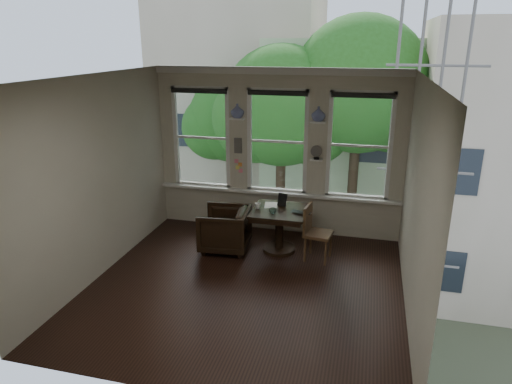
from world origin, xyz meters
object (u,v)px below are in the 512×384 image
(table, at_px, (279,230))
(laptop, at_px, (300,214))
(armchair_left, at_px, (225,229))
(side_chair_right, at_px, (318,233))
(mug, at_px, (258,206))

(table, height_order, laptop, laptop)
(table, xyz_separation_m, laptop, (0.37, -0.14, 0.39))
(armchair_left, height_order, side_chair_right, side_chair_right)
(armchair_left, xyz_separation_m, mug, (0.55, 0.14, 0.43))
(side_chair_right, height_order, mug, side_chair_right)
(side_chair_right, relative_size, mug, 8.80)
(armchair_left, bearing_deg, mug, 99.28)
(side_chair_right, bearing_deg, mug, 91.40)
(table, distance_m, armchair_left, 0.93)
(armchair_left, bearing_deg, side_chair_right, 85.46)
(armchair_left, distance_m, mug, 0.71)
(table, relative_size, side_chair_right, 0.98)
(table, bearing_deg, mug, -174.20)
(mug, bearing_deg, laptop, -7.63)
(side_chair_right, bearing_deg, table, 84.75)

